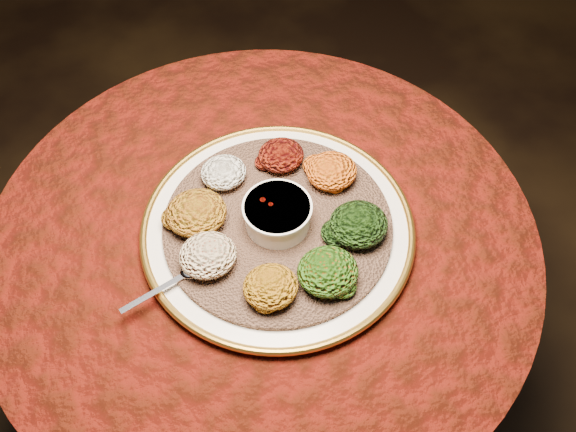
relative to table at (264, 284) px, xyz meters
name	(u,v)px	position (x,y,z in m)	size (l,w,h in m)	color
table	(264,284)	(0.00, 0.00, 0.00)	(0.96, 0.96, 0.73)	black
platter	(278,228)	(0.03, -0.01, 0.19)	(0.50, 0.50, 0.02)	silver
injera	(278,225)	(0.03, -0.01, 0.20)	(0.39, 0.39, 0.01)	brown
stew_bowl	(277,213)	(0.03, -0.01, 0.24)	(0.12, 0.12, 0.05)	white
spoon	(187,273)	(-0.14, -0.06, 0.21)	(0.15, 0.05, 0.01)	silver
portion_ayib	(223,172)	(-0.03, 0.11, 0.23)	(0.08, 0.08, 0.04)	white
portion_kitfo	(281,155)	(0.08, 0.12, 0.23)	(0.08, 0.08, 0.04)	black
portion_tikil	(332,171)	(0.15, 0.05, 0.23)	(0.09, 0.09, 0.04)	#A96E0E
portion_gomen	(358,224)	(0.15, -0.07, 0.23)	(0.10, 0.09, 0.05)	black
portion_mixveg	(328,271)	(0.07, -0.14, 0.23)	(0.10, 0.09, 0.05)	#8C3309
portion_kik	(270,287)	(-0.03, -0.13, 0.23)	(0.09, 0.08, 0.04)	#9F5F0E
portion_timatim	(208,255)	(-0.10, -0.05, 0.23)	(0.09, 0.09, 0.04)	maroon
portion_shiro	(196,213)	(-0.10, 0.04, 0.23)	(0.10, 0.10, 0.05)	#926511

